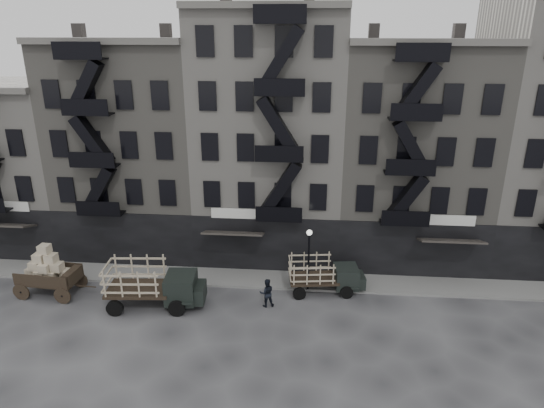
# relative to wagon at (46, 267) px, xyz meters

# --- Properties ---
(ground) EXTENTS (140.00, 140.00, 0.00)m
(ground) POSITION_rel_wagon_xyz_m (13.39, -0.86, -1.87)
(ground) COLOR #38383A
(ground) RESTS_ON ground
(sidewalk) EXTENTS (55.00, 2.50, 0.15)m
(sidewalk) POSITION_rel_wagon_xyz_m (13.39, 2.89, -1.80)
(sidewalk) COLOR slate
(sidewalk) RESTS_ON ground
(building_west) EXTENTS (10.00, 11.35, 13.20)m
(building_west) POSITION_rel_wagon_xyz_m (-6.61, 8.97, 4.13)
(building_west) COLOR #ADA89F
(building_west) RESTS_ON ground
(building_midwest) EXTENTS (10.00, 11.35, 16.20)m
(building_midwest) POSITION_rel_wagon_xyz_m (3.39, 8.97, 5.63)
(building_midwest) COLOR slate
(building_midwest) RESTS_ON ground
(building_center) EXTENTS (10.00, 11.35, 18.20)m
(building_center) POSITION_rel_wagon_xyz_m (13.39, 8.97, 6.63)
(building_center) COLOR #ADA89F
(building_center) RESTS_ON ground
(building_mideast) EXTENTS (10.00, 11.35, 16.20)m
(building_mideast) POSITION_rel_wagon_xyz_m (23.39, 8.97, 5.63)
(building_mideast) COLOR slate
(building_mideast) RESTS_ON ground
(lamp_post) EXTENTS (0.36, 0.36, 4.28)m
(lamp_post) POSITION_rel_wagon_xyz_m (16.39, 1.74, 0.91)
(lamp_post) COLOR black
(lamp_post) RESTS_ON ground
(wagon) EXTENTS (4.02, 2.38, 3.28)m
(wagon) POSITION_rel_wagon_xyz_m (0.00, 0.00, 0.00)
(wagon) COLOR black
(wagon) RESTS_ON ground
(stake_truck_west) EXTENTS (5.98, 2.80, 2.92)m
(stake_truck_west) POSITION_rel_wagon_xyz_m (7.07, -0.82, -0.20)
(stake_truck_west) COLOR black
(stake_truck_west) RESTS_ON ground
(stake_truck_east) EXTENTS (4.93, 2.47, 2.39)m
(stake_truck_east) POSITION_rel_wagon_xyz_m (17.41, 1.76, -0.51)
(stake_truck_east) COLOR black
(stake_truck_east) RESTS_ON ground
(pedestrian_mid) EXTENTS (1.03, 0.88, 1.83)m
(pedestrian_mid) POSITION_rel_wagon_xyz_m (13.93, -0.27, -0.96)
(pedestrian_mid) COLOR black
(pedestrian_mid) RESTS_ON ground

